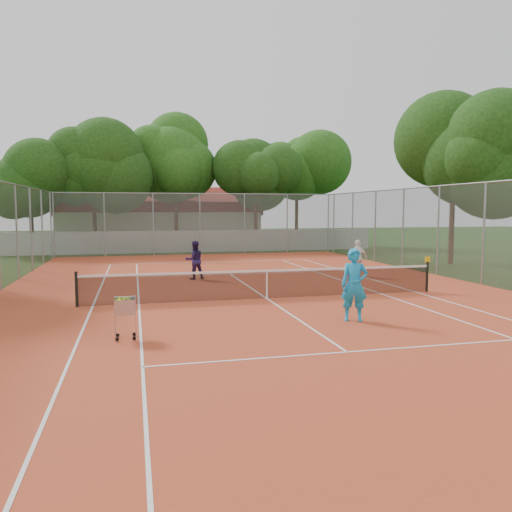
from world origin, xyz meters
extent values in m
plane|color=#13330E|center=(0.00, 0.00, 0.00)|extent=(120.00, 120.00, 0.00)
cube|color=#C14825|center=(0.00, 0.00, 0.01)|extent=(18.00, 34.00, 0.02)
cube|color=white|center=(0.00, 0.00, 0.02)|extent=(10.98, 23.78, 0.01)
cube|color=black|center=(0.00, 0.00, 0.51)|extent=(11.88, 0.10, 0.98)
cube|color=slate|center=(0.00, 0.00, 2.00)|extent=(18.00, 34.00, 4.00)
cube|color=silver|center=(0.00, 19.00, 0.75)|extent=(26.00, 0.30, 1.50)
cube|color=beige|center=(-2.00, 29.00, 2.20)|extent=(16.40, 9.00, 4.40)
cube|color=#14360D|center=(0.00, 22.00, 5.00)|extent=(29.00, 19.00, 10.00)
imported|color=#1894D2|center=(1.39, -3.71, 0.98)|extent=(0.81, 0.67, 1.91)
imported|color=#211746|center=(-1.76, 5.24, 0.83)|extent=(0.87, 0.73, 1.62)
imported|color=white|center=(5.33, 4.41, 0.83)|extent=(1.00, 0.54, 1.61)
cube|color=#B5B4BC|center=(-4.45, -4.23, 0.53)|extent=(0.63, 0.63, 1.02)
camera|label=1|loc=(-4.21, -15.70, 2.95)|focal=35.00mm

